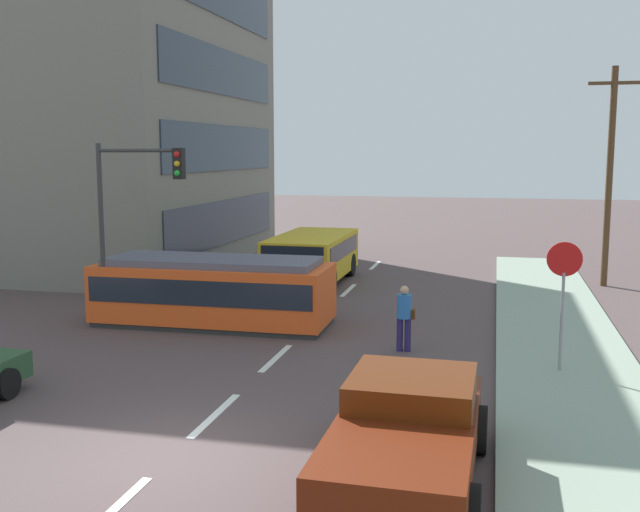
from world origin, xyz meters
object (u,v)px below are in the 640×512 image
object	(u,v)px
streetcar_tram	(213,290)
pickup_truck_parked	(407,433)
city_bus	(312,255)
traffic_light_mast	(133,201)
utility_pole_mid	(610,173)
pedestrian_crossing	(404,314)
stop_sign	(564,279)

from	to	relation	value
streetcar_tram	pickup_truck_parked	distance (m)	11.26
city_bus	traffic_light_mast	bearing A→B (deg)	-109.65
city_bus	pickup_truck_parked	size ratio (longest dim) A/B	1.12
traffic_light_mast	streetcar_tram	bearing A→B (deg)	30.08
utility_pole_mid	pickup_truck_parked	bearing A→B (deg)	-105.94
streetcar_tram	utility_pole_mid	size ratio (longest dim) A/B	0.85
pickup_truck_parked	utility_pole_mid	bearing A→B (deg)	74.06
traffic_light_mast	utility_pole_mid	world-z (taller)	utility_pole_mid
pedestrian_crossing	stop_sign	distance (m)	4.04
pickup_truck_parked	stop_sign	size ratio (longest dim) A/B	1.75
stop_sign	traffic_light_mast	bearing A→B (deg)	170.98
pickup_truck_parked	stop_sign	world-z (taller)	stop_sign
stop_sign	city_bus	bearing A→B (deg)	129.07
pedestrian_crossing	traffic_light_mast	world-z (taller)	traffic_light_mast
stop_sign	utility_pole_mid	bearing A→B (deg)	78.19
streetcar_tram	stop_sign	world-z (taller)	stop_sign
city_bus	utility_pole_mid	xyz separation A→B (m)	(10.76, 1.82, 3.14)
streetcar_tram	stop_sign	bearing A→B (deg)	-17.06
traffic_light_mast	pedestrian_crossing	bearing A→B (deg)	-4.18
pedestrian_crossing	traffic_light_mast	distance (m)	8.09
streetcar_tram	traffic_light_mast	size ratio (longest dim) A/B	1.31
traffic_light_mast	city_bus	bearing A→B (deg)	70.35
pickup_truck_parked	streetcar_tram	bearing A→B (deg)	126.42
pedestrian_crossing	utility_pole_mid	xyz separation A→B (m)	(6.14, 10.76, 3.24)
streetcar_tram	pickup_truck_parked	bearing A→B (deg)	-53.58
pickup_truck_parked	traffic_light_mast	bearing A→B (deg)	137.06
streetcar_tram	pedestrian_crossing	world-z (taller)	streetcar_tram
pickup_truck_parked	traffic_light_mast	world-z (taller)	traffic_light_mast
city_bus	stop_sign	bearing A→B (deg)	-50.93
streetcar_tram	city_bus	distance (m)	7.38
utility_pole_mid	pedestrian_crossing	bearing A→B (deg)	-119.72
city_bus	pickup_truck_parked	bearing A→B (deg)	-71.19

